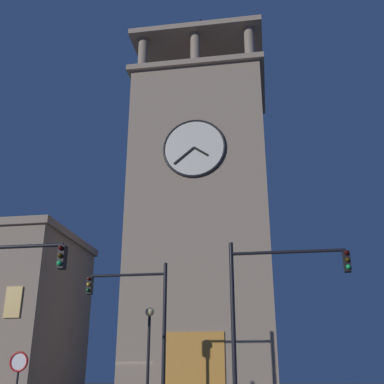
% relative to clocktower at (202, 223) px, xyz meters
% --- Properties ---
extents(clocktower, '(9.27, 7.33, 27.92)m').
position_rel_clocktower_xyz_m(clocktower, '(0.00, 0.00, 0.00)').
color(clocktower, gray).
rests_on(clocktower, ground_plane).
extents(traffic_signal_near, '(3.62, 0.41, 6.45)m').
position_rel_clocktower_xyz_m(traffic_signal_near, '(1.47, 9.35, -6.92)').
color(traffic_signal_near, black).
rests_on(traffic_signal_near, ground_plane).
extents(traffic_signal_mid, '(4.28, 0.41, 6.44)m').
position_rel_clocktower_xyz_m(traffic_signal_mid, '(-4.04, 12.40, -6.85)').
color(traffic_signal_mid, black).
rests_on(traffic_signal_mid, ground_plane).
extents(street_lamp, '(0.44, 0.44, 4.91)m').
position_rel_clocktower_xyz_m(street_lamp, '(1.72, 6.62, -7.71)').
color(street_lamp, black).
rests_on(street_lamp, ground_plane).
extents(no_horn_sign, '(0.78, 0.14, 2.71)m').
position_rel_clocktower_xyz_m(no_horn_sign, '(5.79, 11.17, -9.04)').
color(no_horn_sign, black).
rests_on(no_horn_sign, ground_plane).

